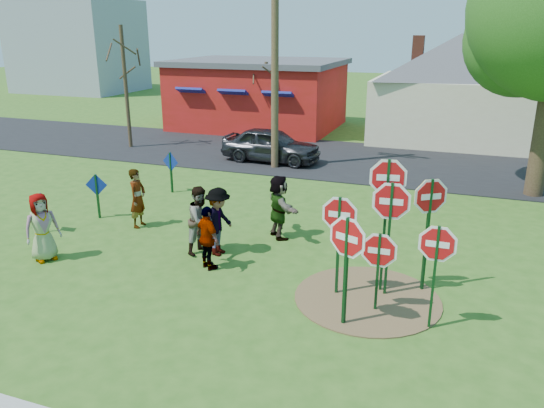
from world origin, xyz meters
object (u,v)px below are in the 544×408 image
Objects in this scene: suv at (271,145)px; utility_pole at (275,42)px; stop_sign_a at (347,247)px; person_a at (42,227)px; stop_sign_b at (387,192)px; stop_sign_d at (430,207)px; person_b at (138,198)px; stop_sign_c at (390,213)px.

suv is 4.45m from utility_pole.
stop_sign_a is 7.94m from person_a.
person_a is at bearing 178.22° from stop_sign_b.
stop_sign_b is at bearing -57.98° from utility_pole.
stop_sign_d is 8.50m from person_b.
stop_sign_a is 0.56× the size of suv.
person_b is at bearing 177.05° from suv.
utility_pole reaches higher than stop_sign_a.
stop_sign_b reaches higher than stop_sign_c.
person_b is 0.18× the size of utility_pole.
stop_sign_d is at bearing -100.67° from person_b.
person_a is (-8.35, -1.25, -1.46)m from stop_sign_b.
stop_sign_c is 12.57m from suv.
stop_sign_d is at bearing -53.34° from utility_pole.
suv is (0.96, 8.84, -0.11)m from person_b.
stop_sign_a is at bearing -117.35° from person_b.
person_b is 9.12m from utility_pole.
utility_pole is at bearing 111.72° from stop_sign_b.
person_b is (-7.44, 1.64, -1.46)m from stop_sign_b.
stop_sign_b is at bearing -104.24° from person_b.
person_a is at bearing 174.18° from suv.
stop_sign_c is 11.93m from utility_pole.
utility_pole is at bearing -147.65° from suv.
utility_pole reaches higher than stop_sign_d.
person_a reaches higher than suv.
stop_sign_a is at bearing -115.81° from stop_sign_c.
person_b is at bearing 11.04° from person_a.
stop_sign_b is 8.57m from person_a.
utility_pole is at bearing 117.28° from stop_sign_c.
stop_sign_b is 1.01m from stop_sign_d.
person_a is 3.03m from person_b.
stop_sign_a is 0.88× the size of stop_sign_c.
stop_sign_b reaches higher than person_b.
person_b is (-7.57, 1.79, -1.03)m from stop_sign_c.
suv is 0.45× the size of utility_pole.
stop_sign_c is at bearing -144.90° from suv.
utility_pole is (2.36, 10.83, 4.22)m from person_a.
stop_sign_a is 0.25× the size of utility_pole.
utility_pole is (0.50, -0.89, 4.33)m from suv.
stop_sign_d is at bearing 78.37° from stop_sign_a.
stop_sign_d reaches higher than suv.
stop_sign_c is (0.12, -0.15, -0.43)m from stop_sign_b.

